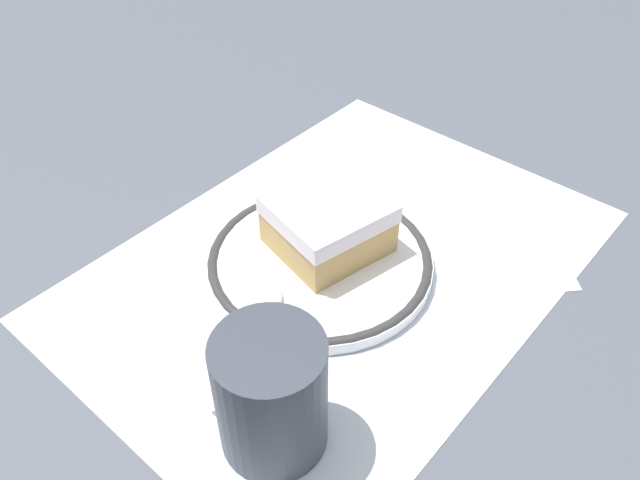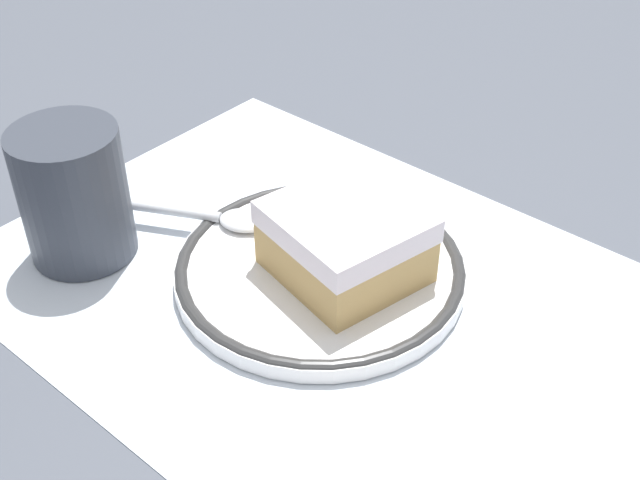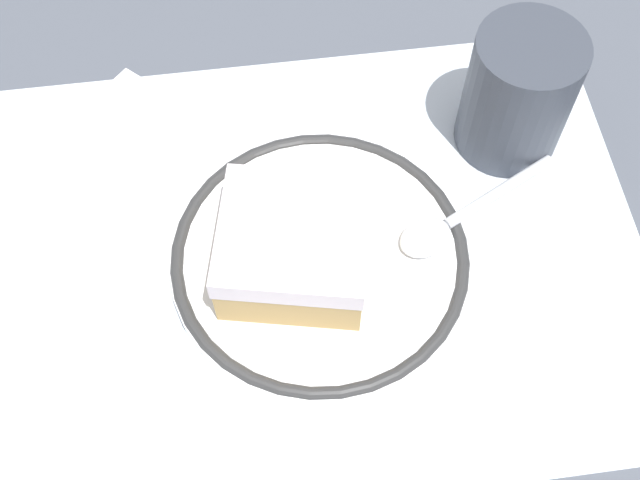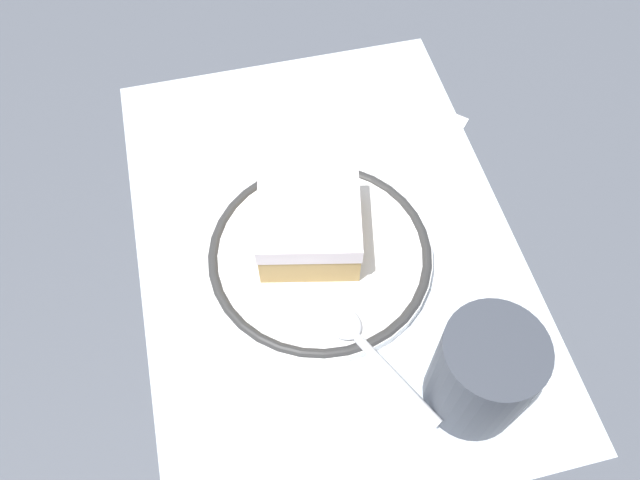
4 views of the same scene
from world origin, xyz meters
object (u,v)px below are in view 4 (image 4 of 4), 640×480
object	(u,v)px
cake_slice	(310,225)
plate	(320,255)
spoon	(362,343)
cup	(481,376)
napkin	(391,132)

from	to	relation	value
cake_slice	plate	bearing A→B (deg)	-157.94
plate	spoon	bearing A→B (deg)	-172.12
plate	cup	bearing A→B (deg)	-149.75
plate	cake_slice	bearing A→B (deg)	22.06
plate	napkin	world-z (taller)	plate
cup	napkin	distance (m)	0.27
cake_slice	cup	size ratio (longest dim) A/B	1.12
spoon	napkin	distance (m)	0.23
napkin	cake_slice	bearing A→B (deg)	135.79
cake_slice	napkin	bearing A→B (deg)	-44.21
cake_slice	napkin	xyz separation A→B (m)	(0.11, -0.11, -0.03)
plate	cup	size ratio (longest dim) A/B	2.06
plate	cup	world-z (taller)	cup
plate	spoon	world-z (taller)	spoon
napkin	spoon	bearing A→B (deg)	157.31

